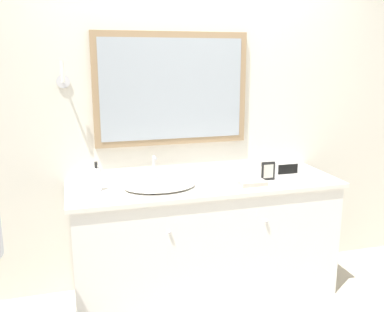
{
  "coord_description": "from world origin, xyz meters",
  "views": [
    {
      "loc": [
        -0.91,
        -2.45,
        1.74
      ],
      "look_at": [
        -0.1,
        0.33,
        1.07
      ],
      "focal_mm": 40.0,
      "sensor_mm": 36.0,
      "label": 1
    }
  ],
  "objects": [
    {
      "name": "sink_basin",
      "position": [
        -0.34,
        0.3,
        0.89
      ],
      "size": [
        0.49,
        0.4,
        0.18
      ],
      "color": "silver",
      "rests_on": "vanity_counter"
    },
    {
      "name": "wall_back",
      "position": [
        -0.01,
        0.66,
        1.28
      ],
      "size": [
        8.0,
        0.18,
        2.55
      ],
      "color": "silver",
      "rests_on": "ground_plane"
    },
    {
      "name": "appliance_box",
      "position": [
        0.64,
        0.38,
        0.92
      ],
      "size": [
        0.22,
        0.14,
        0.11
      ],
      "color": "white",
      "rests_on": "vanity_counter"
    },
    {
      "name": "hand_towel_near_sink",
      "position": [
        0.29,
        0.17,
        0.88
      ],
      "size": [
        0.19,
        0.11,
        0.03
      ],
      "color": "#B7A899",
      "rests_on": "vanity_counter"
    },
    {
      "name": "picture_frame",
      "position": [
        0.45,
        0.26,
        0.94
      ],
      "size": [
        0.1,
        0.01,
        0.14
      ],
      "color": "black",
      "rests_on": "vanity_counter"
    },
    {
      "name": "soap_bottle",
      "position": [
        -0.76,
        0.35,
        0.95
      ],
      "size": [
        0.06,
        0.06,
        0.2
      ],
      "color": "white",
      "rests_on": "vanity_counter"
    },
    {
      "name": "vanity_counter",
      "position": [
        0.0,
        0.33,
        0.44
      ],
      "size": [
        1.94,
        0.62,
        0.87
      ],
      "color": "white",
      "rests_on": "ground_plane"
    }
  ]
}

